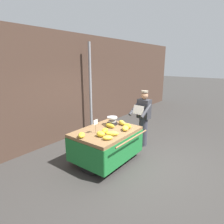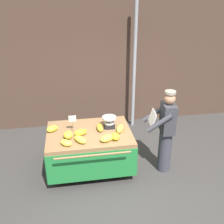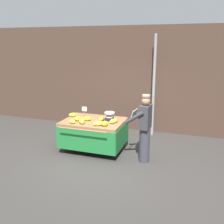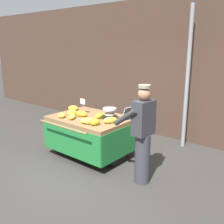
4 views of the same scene
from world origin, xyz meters
name	(u,v)px [view 3 (image 3 of 4)]	position (x,y,z in m)	size (l,w,h in m)	color
ground_plane	(104,161)	(0.00, 0.00, 0.00)	(60.00, 60.00, 0.00)	#383533
back_wall	(133,79)	(0.00, 2.79, 1.73)	(16.00, 0.24, 3.45)	#473328
street_pole	(154,86)	(0.79, 2.36, 1.59)	(0.09, 0.09, 3.18)	gray
banana_cart	(94,128)	(-0.52, 0.60, 0.64)	(1.66, 1.41, 0.86)	olive
weighing_scale	(110,116)	(-0.11, 0.73, 0.98)	(0.28, 0.28, 0.24)	black
price_sign	(84,110)	(-0.83, 0.68, 1.11)	(0.14, 0.01, 0.34)	#997A51
banana_bunch_0	(78,118)	(-0.93, 0.44, 0.92)	(0.17, 0.21, 0.13)	yellow
banana_bunch_1	(105,124)	(-0.07, 0.25, 0.92)	(0.15, 0.21, 0.12)	gold
banana_bunch_2	(82,121)	(-0.72, 0.26, 0.91)	(0.13, 0.30, 0.11)	yellow
banana_bunch_3	(102,119)	(-0.31, 0.65, 0.92)	(0.12, 0.29, 0.11)	gold
banana_bunch_4	(72,121)	(-0.97, 0.20, 0.91)	(0.14, 0.23, 0.10)	yellow
banana_bunch_5	(98,123)	(-0.23, 0.22, 0.92)	(0.16, 0.28, 0.12)	yellow
banana_bunch_6	(114,121)	(0.07, 0.53, 0.92)	(0.12, 0.29, 0.12)	yellow
banana_bunch_7	(86,119)	(-0.69, 0.50, 0.92)	(0.13, 0.24, 0.12)	gold
banana_bunch_8	(73,115)	(-1.23, 0.75, 0.92)	(0.15, 0.23, 0.11)	yellow
vendor_person	(144,128)	(0.94, 0.33, 0.87)	(0.61, 0.55, 1.71)	#383842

